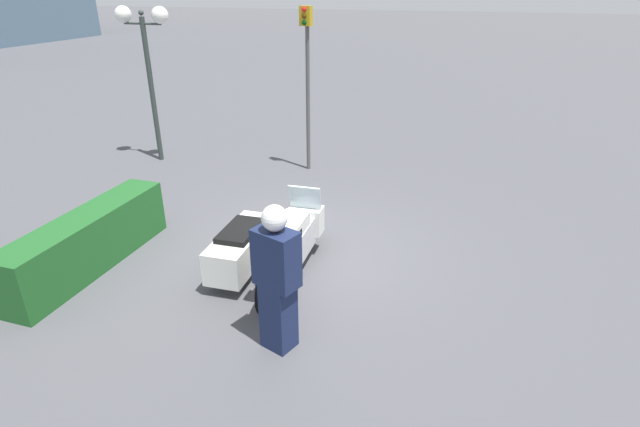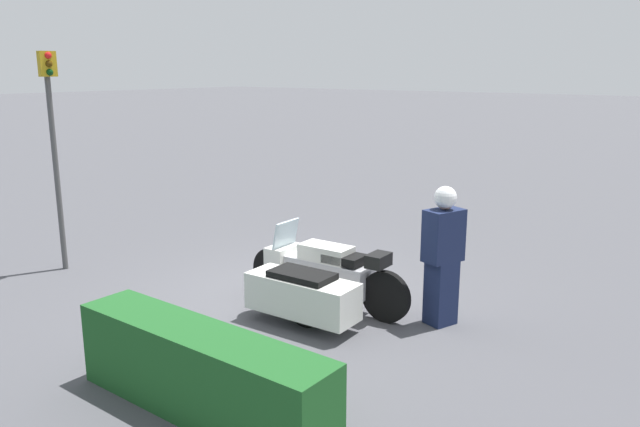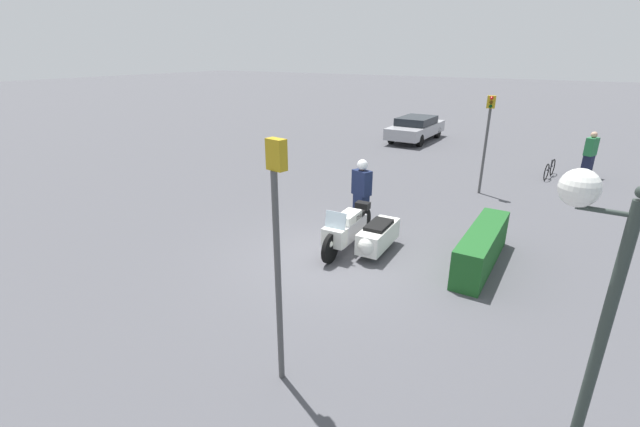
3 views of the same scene
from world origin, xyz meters
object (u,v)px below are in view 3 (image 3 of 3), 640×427
traffic_light_near (278,233)px  parked_car_background (416,128)px  twin_lamp_post (627,249)px  hedge_bush_curbside (482,247)px  officer_rider (362,190)px  bicycle_parked (550,169)px  pedestrian_bystander (590,155)px  police_motorcycle (362,233)px  traffic_light_far (487,131)px

traffic_light_near → parked_car_background: (-18.86, -4.70, -1.66)m
traffic_light_near → twin_lamp_post: bearing=-73.5°
hedge_bush_curbside → officer_rider: bearing=-103.6°
traffic_light_near → bicycle_parked: traffic_light_near is taller
hedge_bush_curbside → bicycle_parked: size_ratio=1.91×
officer_rider → bicycle_parked: (-8.26, 4.16, -0.68)m
twin_lamp_post → bicycle_parked: size_ratio=2.24×
parked_car_background → bicycle_parked: 8.35m
pedestrian_bystander → parked_car_background: bearing=-1.4°
police_motorcycle → hedge_bush_curbside: bearing=103.4°
hedge_bush_curbside → pedestrian_bystander: size_ratio=1.72×
police_motorcycle → hedge_bush_curbside: police_motorcycle is taller
officer_rider → traffic_light_far: 5.37m
hedge_bush_curbside → traffic_light_far: size_ratio=0.93×
traffic_light_near → hedge_bush_curbside: bearing=-8.6°
officer_rider → pedestrian_bystander: (-9.09, 5.39, -0.10)m
traffic_light_near → parked_car_background: size_ratio=0.77×
traffic_light_near → bicycle_parked: 14.79m
police_motorcycle → traffic_light_far: bearing=164.7°
officer_rider → police_motorcycle: bearing=46.6°
pedestrian_bystander → traffic_light_near: bearing=98.6°
traffic_light_far → pedestrian_bystander: bearing=137.6°
police_motorcycle → officer_rider: size_ratio=1.42×
pedestrian_bystander → officer_rider: bearing=81.3°
traffic_light_near → traffic_light_far: 10.92m
officer_rider → pedestrian_bystander: bearing=168.4°
traffic_light_near → officer_rider: bearing=25.4°
pedestrian_bystander → twin_lamp_post: bearing=112.6°
police_motorcycle → hedge_bush_curbside: 2.77m
traffic_light_far → parked_car_background: traffic_light_far is taller
hedge_bush_curbside → traffic_light_near: traffic_light_near is taller
parked_car_background → pedestrian_bystander: (3.58, 8.31, 0.18)m
officer_rider → hedge_bush_curbside: 3.65m
twin_lamp_post → parked_car_background: 20.37m
traffic_light_far → bicycle_parked: bearing=145.1°
parked_car_background → pedestrian_bystander: 9.05m
pedestrian_bystander → bicycle_parked: 1.59m
hedge_bush_curbside → bicycle_parked: 9.14m
police_motorcycle → twin_lamp_post: twin_lamp_post is taller
traffic_light_near → bicycle_parked: bearing=0.1°
pedestrian_bystander → bicycle_parked: size_ratio=1.11×
traffic_light_near → pedestrian_bystander: 15.77m
police_motorcycle → pedestrian_bystander: pedestrian_bystander is taller
officer_rider → traffic_light_far: size_ratio=0.57×
police_motorcycle → pedestrian_bystander: 11.63m
police_motorcycle → bicycle_parked: bearing=158.9°
police_motorcycle → traffic_light_near: size_ratio=0.74×
twin_lamp_post → bicycle_parked: 14.30m
officer_rider → traffic_light_far: (-4.71, 2.28, 1.19)m
officer_rider → parked_car_background: 13.00m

